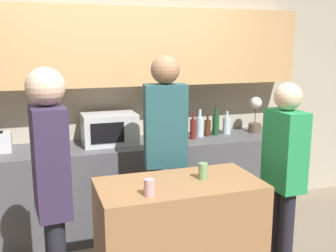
{
  "coord_description": "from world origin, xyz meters",
  "views": [
    {
      "loc": [
        -0.8,
        -2.31,
        1.84
      ],
      "look_at": [
        0.09,
        0.37,
        1.26
      ],
      "focal_mm": 42.0,
      "sensor_mm": 36.0,
      "label": 1
    }
  ],
  "objects_px": {
    "bottle_4": "(207,128)",
    "bottle_0": "(175,131)",
    "microwave": "(109,129)",
    "person_center": "(165,142)",
    "bottle_1": "(181,129)",
    "bottle_6": "(227,125)",
    "bottle_3": "(200,126)",
    "person_left": "(51,182)",
    "bottle_2": "(193,128)",
    "person_right": "(284,167)",
    "cup_0": "(203,171)",
    "potted_plant": "(255,115)",
    "cup_1": "(149,187)",
    "bottle_5": "(216,124)"
  },
  "relations": [
    {
      "from": "bottle_5",
      "to": "cup_0",
      "type": "relative_size",
      "value": 2.64
    },
    {
      "from": "bottle_0",
      "to": "bottle_3",
      "type": "relative_size",
      "value": 0.98
    },
    {
      "from": "cup_1",
      "to": "person_right",
      "type": "height_order",
      "value": "person_right"
    },
    {
      "from": "person_left",
      "to": "bottle_1",
      "type": "bearing_deg",
      "value": 130.7
    },
    {
      "from": "microwave",
      "to": "potted_plant",
      "type": "bearing_deg",
      "value": 0.05
    },
    {
      "from": "bottle_1",
      "to": "bottle_3",
      "type": "relative_size",
      "value": 0.85
    },
    {
      "from": "bottle_0",
      "to": "potted_plant",
      "type": "bearing_deg",
      "value": 7.92
    },
    {
      "from": "bottle_4",
      "to": "bottle_0",
      "type": "bearing_deg",
      "value": -161.87
    },
    {
      "from": "bottle_3",
      "to": "bottle_4",
      "type": "height_order",
      "value": "bottle_3"
    },
    {
      "from": "microwave",
      "to": "bottle_4",
      "type": "bearing_deg",
      "value": -0.01
    },
    {
      "from": "bottle_1",
      "to": "bottle_4",
      "type": "distance_m",
      "value": 0.31
    },
    {
      "from": "person_left",
      "to": "cup_0",
      "type": "bearing_deg",
      "value": 89.76
    },
    {
      "from": "bottle_5",
      "to": "cup_0",
      "type": "distance_m",
      "value": 1.51
    },
    {
      "from": "bottle_2",
      "to": "person_right",
      "type": "distance_m",
      "value": 1.26
    },
    {
      "from": "microwave",
      "to": "bottle_2",
      "type": "height_order",
      "value": "microwave"
    },
    {
      "from": "cup_1",
      "to": "person_right",
      "type": "xyz_separation_m",
      "value": [
        1.11,
        0.18,
        -0.03
      ]
    },
    {
      "from": "bottle_4",
      "to": "bottle_5",
      "type": "distance_m",
      "value": 0.11
    },
    {
      "from": "bottle_0",
      "to": "bottle_1",
      "type": "xyz_separation_m",
      "value": [
        0.1,
        0.12,
        -0.01
      ]
    },
    {
      "from": "microwave",
      "to": "bottle_1",
      "type": "relative_size",
      "value": 2.09
    },
    {
      "from": "person_center",
      "to": "cup_0",
      "type": "bearing_deg",
      "value": 108.85
    },
    {
      "from": "potted_plant",
      "to": "bottle_1",
      "type": "height_order",
      "value": "potted_plant"
    },
    {
      "from": "bottle_0",
      "to": "cup_0",
      "type": "relative_size",
      "value": 2.46
    },
    {
      "from": "person_left",
      "to": "person_right",
      "type": "bearing_deg",
      "value": 87.74
    },
    {
      "from": "microwave",
      "to": "person_center",
      "type": "relative_size",
      "value": 0.29
    },
    {
      "from": "bottle_3",
      "to": "bottle_4",
      "type": "relative_size",
      "value": 1.24
    },
    {
      "from": "bottle_2",
      "to": "bottle_4",
      "type": "bearing_deg",
      "value": 20.72
    },
    {
      "from": "bottle_5",
      "to": "bottle_6",
      "type": "bearing_deg",
      "value": 3.71
    },
    {
      "from": "bottle_2",
      "to": "person_left",
      "type": "distance_m",
      "value": 1.96
    },
    {
      "from": "microwave",
      "to": "bottle_1",
      "type": "xyz_separation_m",
      "value": [
        0.74,
        -0.02,
        -0.05
      ]
    },
    {
      "from": "bottle_6",
      "to": "person_left",
      "type": "distance_m",
      "value": 2.37
    },
    {
      "from": "bottle_2",
      "to": "bottle_4",
      "type": "relative_size",
      "value": 1.21
    },
    {
      "from": "microwave",
      "to": "person_center",
      "type": "xyz_separation_m",
      "value": [
        0.33,
        -0.76,
        0.02
      ]
    },
    {
      "from": "person_right",
      "to": "cup_1",
      "type": "bearing_deg",
      "value": 98.71
    },
    {
      "from": "bottle_0",
      "to": "microwave",
      "type": "bearing_deg",
      "value": 167.89
    },
    {
      "from": "bottle_3",
      "to": "cup_1",
      "type": "height_order",
      "value": "bottle_3"
    },
    {
      "from": "bottle_1",
      "to": "bottle_4",
      "type": "xyz_separation_m",
      "value": [
        0.31,
        0.02,
        -0.01
      ]
    },
    {
      "from": "bottle_0",
      "to": "bottle_6",
      "type": "distance_m",
      "value": 0.68
    },
    {
      "from": "bottle_5",
      "to": "person_left",
      "type": "distance_m",
      "value": 2.25
    },
    {
      "from": "bottle_4",
      "to": "person_center",
      "type": "relative_size",
      "value": 0.13
    },
    {
      "from": "bottle_6",
      "to": "person_left",
      "type": "height_order",
      "value": "person_left"
    },
    {
      "from": "microwave",
      "to": "bottle_3",
      "type": "height_order",
      "value": "microwave"
    },
    {
      "from": "person_left",
      "to": "bottle_3",
      "type": "bearing_deg",
      "value": 126.71
    },
    {
      "from": "microwave",
      "to": "bottle_0",
      "type": "distance_m",
      "value": 0.65
    },
    {
      "from": "bottle_6",
      "to": "person_center",
      "type": "distance_m",
      "value": 1.25
    },
    {
      "from": "bottle_4",
      "to": "person_left",
      "type": "relative_size",
      "value": 0.14
    },
    {
      "from": "cup_0",
      "to": "person_right",
      "type": "relative_size",
      "value": 0.07
    },
    {
      "from": "cup_0",
      "to": "bottle_1",
      "type": "bearing_deg",
      "value": 76.69
    },
    {
      "from": "bottle_5",
      "to": "person_right",
      "type": "height_order",
      "value": "person_right"
    },
    {
      "from": "potted_plant",
      "to": "person_center",
      "type": "height_order",
      "value": "person_center"
    },
    {
      "from": "bottle_6",
      "to": "bottle_3",
      "type": "bearing_deg",
      "value": -175.25
    }
  ]
}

